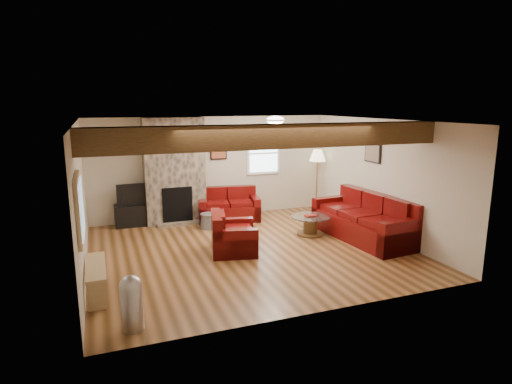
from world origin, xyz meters
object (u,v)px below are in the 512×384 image
at_px(coffee_table, 310,225).
at_px(tv_cabinet, 137,215).
at_px(floor_lamp, 317,159).
at_px(loveseat, 228,204).
at_px(armchair_red, 234,233).
at_px(television, 136,194).
at_px(sofa_three, 363,217).

relative_size(coffee_table, tv_cabinet, 0.84).
height_order(coffee_table, floor_lamp, floor_lamp).
distance_m(loveseat, armchair_red, 2.31).
bearing_deg(television, tv_cabinet, 0.00).
height_order(loveseat, armchair_red, loveseat).
xyz_separation_m(tv_cabinet, floor_lamp, (4.57, -0.30, 1.15)).
height_order(sofa_three, armchair_red, sofa_three).
height_order(loveseat, tv_cabinet, loveseat).
relative_size(loveseat, floor_lamp, 0.89).
relative_size(loveseat, coffee_table, 1.72).
bearing_deg(television, armchair_red, -58.24).
distance_m(sofa_three, loveseat, 3.28).
relative_size(sofa_three, loveseat, 1.65).
xyz_separation_m(loveseat, armchair_red, (-0.57, -2.23, -0.00)).
bearing_deg(sofa_three, television, -126.61).
bearing_deg(floor_lamp, sofa_three, -94.48).
bearing_deg(loveseat, sofa_three, -37.56).
height_order(loveseat, television, television).
bearing_deg(coffee_table, armchair_red, -166.50).
bearing_deg(television, floor_lamp, -3.78).
distance_m(loveseat, television, 2.19).
distance_m(coffee_table, floor_lamp, 2.41).
bearing_deg(armchair_red, sofa_three, -80.53).
relative_size(sofa_three, television, 2.75).
relative_size(armchair_red, floor_lamp, 0.58).
distance_m(sofa_three, tv_cabinet, 5.15).
relative_size(armchair_red, television, 1.08).
relative_size(loveseat, tv_cabinet, 1.44).
distance_m(armchair_red, tv_cabinet, 2.98).
bearing_deg(coffee_table, floor_lamp, 58.14).
bearing_deg(coffee_table, loveseat, 126.64).
bearing_deg(loveseat, coffee_table, -43.95).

